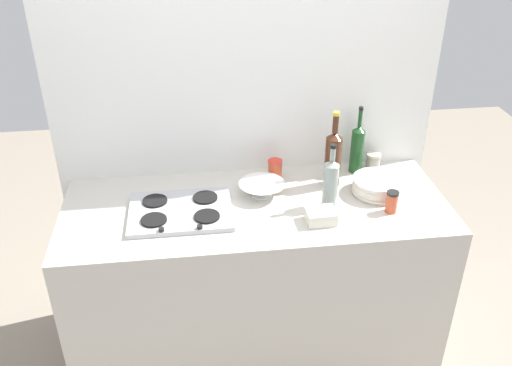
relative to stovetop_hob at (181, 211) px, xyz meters
name	(u,v)px	position (x,y,z in m)	size (l,w,h in m)	color
ground_plane	(256,343)	(0.35, 0.03, -0.91)	(6.00, 6.00, 0.00)	gray
counter_block	(256,280)	(0.35, 0.03, -0.46)	(1.80, 0.70, 0.90)	beige
backsplash_panel	(246,108)	(0.35, 0.41, 0.31)	(1.90, 0.06, 2.46)	white
stovetop_hob	(181,211)	(0.00, 0.00, 0.00)	(0.47, 0.35, 0.04)	#B2B2B7
plate_stack	(378,186)	(0.94, 0.06, 0.03)	(0.25, 0.25, 0.08)	silver
wine_bottle_leftmost	(357,148)	(0.90, 0.29, 0.12)	(0.07, 0.07, 0.36)	#19471E
wine_bottle_mid_left	(333,158)	(0.74, 0.17, 0.14)	(0.08, 0.08, 0.39)	#472314
wine_bottle_mid_right	(331,182)	(0.69, -0.02, 0.11)	(0.07, 0.07, 0.32)	gray
mixing_bowl	(262,188)	(0.39, 0.11, 0.02)	(0.22, 0.22, 0.07)	white
butter_dish	(321,216)	(0.62, -0.14, 0.02)	(0.13, 0.11, 0.06)	silver
condiment_jar_front	(275,170)	(0.47, 0.26, 0.04)	(0.07, 0.07, 0.11)	#C64C2D
condiment_jar_rear	(373,161)	(1.00, 0.30, 0.03)	(0.08, 0.08, 0.09)	#9E998C
condiment_jar_spare	(392,202)	(0.95, -0.10, 0.04)	(0.06, 0.06, 0.11)	#C64C2D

